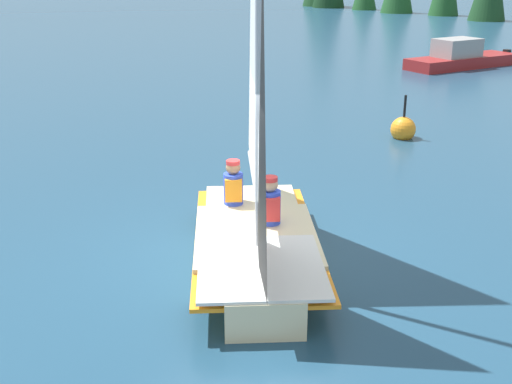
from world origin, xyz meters
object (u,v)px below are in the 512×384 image
Objects in this scene: sailor_helm at (270,212)px; motorboat_distant at (461,57)px; buoy_marker at (403,129)px; sailor_crew at (233,194)px; sailboat_main at (256,207)px.

motorboat_distant is (8.58, -16.70, -0.24)m from sailor_helm.
motorboat_distant is 4.70× the size of buoy_marker.
sailor_crew reaches higher than motorboat_distant.
motorboat_distant is (7.63, -16.66, -0.24)m from sailor_crew.
sailor_crew is at bearing -165.55° from sailboat_main.
sailboat_main is 5.10× the size of sailor_crew.
sailboat_main is at bearing 34.25° from motorboat_distant.
sailboat_main reaches higher than sailor_helm.
buoy_marker is (2.05, -6.49, -0.42)m from sailor_crew.
sailor_crew is 0.22× the size of motorboat_distant.
sailboat_main is at bearing -36.90° from sailor_helm.
sailor_crew is 1.04× the size of buoy_marker.
sailboat_main is at bearing 14.45° from sailor_crew.
buoy_marker is (-5.59, 10.16, -0.18)m from motorboat_distant.
sailor_helm reaches higher than buoy_marker.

